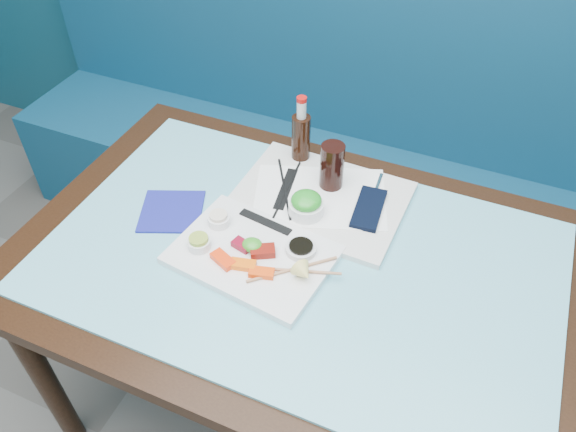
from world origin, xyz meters
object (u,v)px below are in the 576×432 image
at_px(booth_bench, 381,175).
at_px(cola_bottle_body, 301,140).
at_px(serving_tray, 320,199).
at_px(seaweed_bowl, 306,208).
at_px(cola_glass, 332,166).
at_px(dining_table, 300,280).
at_px(sashimi_plate, 253,255).
at_px(blue_napkin, 172,211).

height_order(booth_bench, cola_bottle_body, booth_bench).
height_order(serving_tray, cola_bottle_body, cola_bottle_body).
height_order(seaweed_bowl, cola_glass, cola_glass).
bearing_deg(cola_bottle_body, serving_tray, -50.94).
xyz_separation_m(dining_table, cola_bottle_body, (-0.14, 0.34, 0.17)).
relative_size(sashimi_plate, serving_tray, 0.84).
height_order(booth_bench, cola_glass, booth_bench).
bearing_deg(booth_bench, seaweed_bowl, -93.00).
bearing_deg(cola_glass, cola_bottle_body, 145.50).
relative_size(dining_table, seaweed_bowl, 15.22).
height_order(seaweed_bowl, cola_bottle_body, cola_bottle_body).
xyz_separation_m(dining_table, cola_glass, (-0.02, 0.26, 0.17)).
bearing_deg(blue_napkin, seaweed_bowl, 19.76).
bearing_deg(booth_bench, dining_table, -90.00).
height_order(serving_tray, cola_glass, cola_glass).
xyz_separation_m(seaweed_bowl, cola_bottle_body, (-0.10, 0.21, 0.04)).
bearing_deg(booth_bench, cola_glass, -91.70).
xyz_separation_m(cola_glass, cola_bottle_body, (-0.12, 0.08, -0.01)).
relative_size(cola_glass, cola_bottle_body, 0.88).
distance_m(dining_table, seaweed_bowl, 0.18).
bearing_deg(seaweed_bowl, dining_table, -73.88).
bearing_deg(blue_napkin, sashimi_plate, -12.73).
distance_m(booth_bench, sashimi_plate, 0.98).
bearing_deg(seaweed_bowl, sashimi_plate, -110.16).
bearing_deg(dining_table, seaweed_bowl, 106.12).
relative_size(booth_bench, cola_bottle_body, 19.96).
bearing_deg(sashimi_plate, cola_glass, 81.88).
relative_size(serving_tray, blue_napkin, 2.79).
relative_size(dining_table, sashimi_plate, 3.77).
height_order(dining_table, seaweed_bowl, seaweed_bowl).
relative_size(booth_bench, serving_tray, 6.77).
bearing_deg(booth_bench, cola_bottle_body, -105.86).
relative_size(booth_bench, sashimi_plate, 8.09).
xyz_separation_m(booth_bench, serving_tray, (-0.03, -0.64, 0.39)).
height_order(serving_tray, seaweed_bowl, seaweed_bowl).
distance_m(booth_bench, seaweed_bowl, 0.83).
xyz_separation_m(sashimi_plate, cola_glass, (0.09, 0.31, 0.07)).
xyz_separation_m(booth_bench, cola_bottle_body, (-0.14, -0.50, 0.46)).
distance_m(dining_table, cola_bottle_body, 0.41).
bearing_deg(sashimi_plate, serving_tray, 80.79).
bearing_deg(dining_table, blue_napkin, 178.51).
bearing_deg(sashimi_plate, booth_bench, 90.79).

